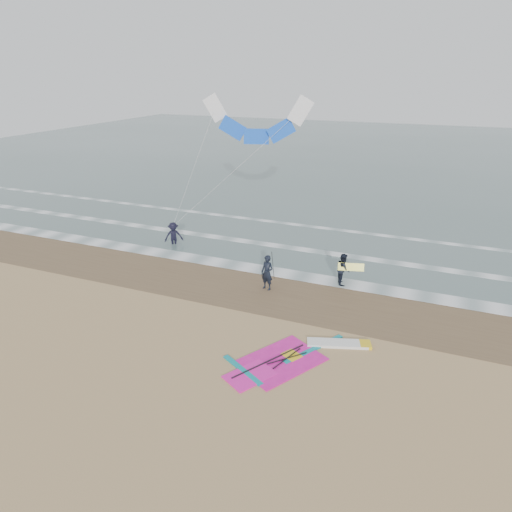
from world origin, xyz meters
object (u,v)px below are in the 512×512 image
at_px(windsurf_rig, 297,357).
at_px(person_walking, 343,269).
at_px(person_standing, 267,273).
at_px(person_wading, 173,231).
at_px(surf_kite, 256,123).

height_order(windsurf_rig, person_walking, person_walking).
distance_m(person_standing, person_wading, 8.56).
bearing_deg(person_wading, person_standing, -63.01).
distance_m(person_walking, surf_kite, 10.17).
distance_m(person_standing, surf_kite, 9.54).
xyz_separation_m(person_wading, surf_kite, (4.56, 2.58, 6.47)).
xyz_separation_m(person_walking, person_wading, (-11.11, 1.64, 0.07)).
height_order(windsurf_rig, person_standing, person_standing).
bearing_deg(person_standing, person_wading, 168.74).
bearing_deg(surf_kite, windsurf_rig, -60.75).
bearing_deg(person_wading, surf_kite, -8.06).
relative_size(windsurf_rig, person_walking, 3.15).
distance_m(windsurf_rig, surf_kite, 14.95).
bearing_deg(windsurf_rig, person_wading, 141.20).
distance_m(windsurf_rig, person_wading, 14.05).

